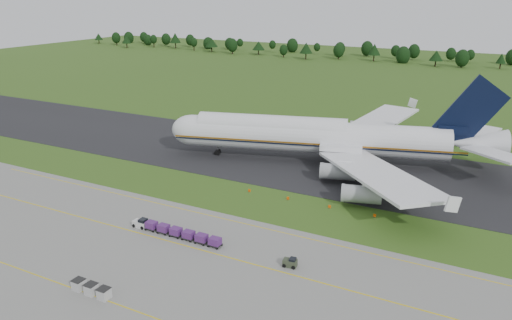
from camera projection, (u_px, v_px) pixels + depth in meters
The scene contains 10 objects.
ground at pixel (250, 200), 102.15m from camera, with size 600.00×600.00×0.00m, color #305018.
apron at pixel (141, 281), 73.62m from camera, with size 300.00×52.00×0.06m, color slate.
taxiway at pixel (303, 161), 125.63m from camera, with size 300.00×40.00×0.08m, color black.
apron_markings at pixel (170, 260), 79.49m from camera, with size 300.00×30.20×0.01m.
tree_line at pixel (439, 56), 283.95m from camera, with size 526.48×22.90×11.35m.
aircraft at pixel (321, 136), 123.26m from camera, with size 82.36×77.49×23.17m.
baggage_train at pixel (174, 231), 87.00m from camera, with size 18.38×1.67×1.60m.
utility_cart at pixel (290, 263), 77.42m from camera, with size 2.28×1.54×1.18m.
uld_row at pixel (91, 289), 70.29m from camera, with size 6.42×1.62×1.60m.
edge_markers at pixel (308, 202), 100.54m from camera, with size 27.55×0.30×0.60m.
Camera 1 is at (44.72, -82.77, 40.69)m, focal length 35.00 mm.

